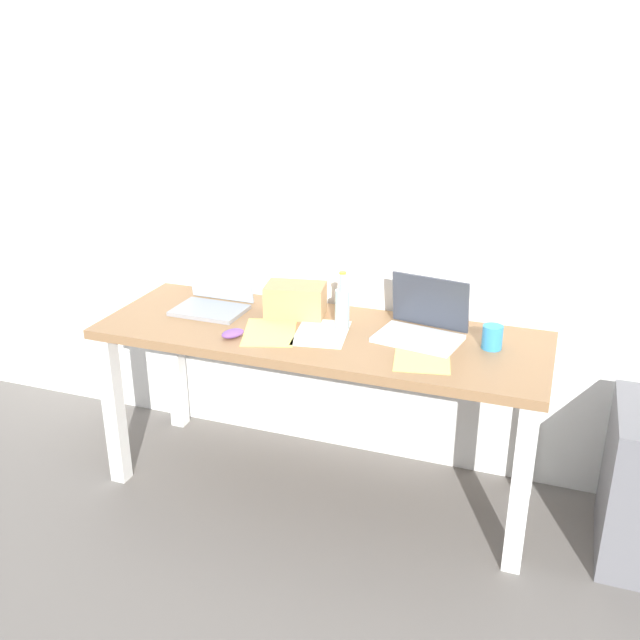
% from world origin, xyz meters
% --- Properties ---
extents(ground_plane, '(8.00, 8.00, 0.00)m').
position_xyz_m(ground_plane, '(0.00, 0.00, 0.00)').
color(ground_plane, slate).
extents(back_wall, '(5.20, 0.08, 2.60)m').
position_xyz_m(back_wall, '(0.00, 0.39, 1.30)').
color(back_wall, white).
rests_on(back_wall, ground).
extents(desk, '(1.88, 0.65, 0.76)m').
position_xyz_m(desk, '(0.00, 0.00, 0.65)').
color(desk, olive).
rests_on(desk, ground).
extents(laptop_left, '(0.31, 0.25, 0.23)m').
position_xyz_m(laptop_left, '(-0.54, 0.08, 0.81)').
color(laptop_left, gray).
rests_on(laptop_left, desk).
extents(laptop_right, '(0.37, 0.30, 0.24)m').
position_xyz_m(laptop_right, '(0.41, 0.08, 0.81)').
color(laptop_right, silver).
rests_on(laptop_right, desk).
extents(beer_bottle, '(0.06, 0.06, 0.25)m').
position_xyz_m(beer_bottle, '(0.08, 0.06, 0.85)').
color(beer_bottle, '#99B7C1').
rests_on(beer_bottle, desk).
extents(computer_mouse, '(0.10, 0.12, 0.03)m').
position_xyz_m(computer_mouse, '(-0.31, -0.18, 0.77)').
color(computer_mouse, '#724799').
rests_on(computer_mouse, desk).
extents(cardboard_box, '(0.28, 0.21, 0.14)m').
position_xyz_m(cardboard_box, '(-0.16, 0.14, 0.83)').
color(cardboard_box, tan).
rests_on(cardboard_box, desk).
extents(coffee_mug, '(0.08, 0.08, 0.09)m').
position_xyz_m(coffee_mug, '(0.70, 0.06, 0.80)').
color(coffee_mug, '#338CC6').
rests_on(coffee_mug, desk).
extents(paper_yellow_folder, '(0.29, 0.35, 0.00)m').
position_xyz_m(paper_yellow_folder, '(-0.19, -0.09, 0.76)').
color(paper_yellow_folder, '#F4E06B').
rests_on(paper_yellow_folder, desk).
extents(paper_sheet_center, '(0.25, 0.33, 0.00)m').
position_xyz_m(paper_sheet_center, '(0.01, -0.02, 0.76)').
color(paper_sheet_center, white).
rests_on(paper_sheet_center, desk).
extents(paper_sheet_front_right, '(0.26, 0.33, 0.00)m').
position_xyz_m(paper_sheet_front_right, '(0.46, -0.11, 0.76)').
color(paper_sheet_front_right, '#F4E06B').
rests_on(paper_sheet_front_right, desk).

